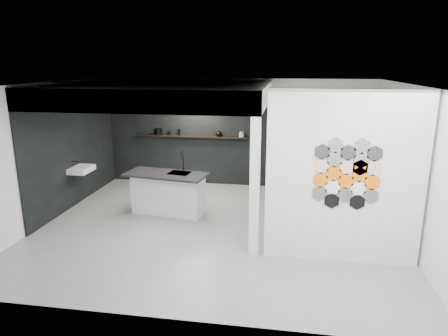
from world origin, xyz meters
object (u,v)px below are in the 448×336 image
Objects in this scene: stockpot at (158,132)px; bottle_dark at (179,132)px; partition_panel at (344,179)px; kettle at (219,134)px; glass_vase at (242,134)px; glass_bowl at (242,135)px; utensil_cup at (169,133)px; wall_basin at (81,169)px; kitchen_island at (168,192)px.

bottle_dark is (0.57, 0.00, 0.00)m from stockpot.
partition_panel is 17.14× the size of kettle.
stockpot is 1.44× the size of glass_vase.
partition_panel is 20.10× the size of glass_vase.
glass_bowl is 0.97× the size of glass_vase.
kettle is 1.34m from utensil_cup.
bottle_dark reaches higher than glass_vase.
partition_panel reaches higher than wall_basin.
glass_vase is 0.82× the size of bottle_dark.
kettle is 0.97× the size of bottle_dark.
stockpot is at bearing 180.00° from bottle_dark.
kitchen_island is 2.45m from bottle_dark.
kitchen_island is 2.75m from glass_bowl.
partition_panel is 16.57× the size of bottle_dark.
wall_basin is 4.43× the size of glass_bowl.
kitchen_island is at bearing -81.20° from bottle_dark.
kettle is at bearing 0.00° from bottle_dark.
kitchen_island is (2.07, -0.17, -0.38)m from wall_basin.
glass_bowl is at bearing 0.00° from glass_vase.
glass_vase is at bearing 0.00° from utensil_cup.
wall_basin is 2.74m from bottle_dark.
kettle is (0.72, 2.23, 0.92)m from kitchen_island.
bottle_dark is at bearing 161.06° from kettle.
partition_panel reaches higher than bottle_dark.
utensil_cup is at bearing 180.00° from glass_bowl.
glass_bowl is (3.39, 2.07, 0.52)m from wall_basin.
wall_basin is 3.55× the size of bottle_dark.
kettle is 0.60m from glass_vase.
glass_bowl is at bearing 118.23° from partition_panel.
glass_vase is (1.32, 2.23, 0.92)m from kitchen_island.
bottle_dark is 0.27m from utensil_cup.
kettle reaches higher than wall_basin.
kitchen_island is 18.18× the size of utensil_cup.
glass_vase is at bearing 31.35° from wall_basin.
utensil_cup reaches higher than glass_bowl.
glass_vase is (0.60, 0.00, 0.00)m from kettle.
partition_panel is 5.79m from stockpot.
kitchen_island is at bearing -74.59° from utensil_cup.
glass_bowl is at bearing 0.00° from utensil_cup.
glass_bowl is at bearing 0.00° from stockpot.
partition_panel is at bearing -61.77° from glass_bowl.
utensil_cup is (-0.27, 0.00, -0.03)m from bottle_dark.
utensil_cup is at bearing 54.92° from wall_basin.
bottle_dark is (-3.75, 3.87, 0.00)m from partition_panel.
partition_panel is 5.78m from wall_basin.
stockpot is at bearing 161.06° from kettle.
partition_panel is at bearing -41.86° from stockpot.
stockpot reaches higher than wall_basin.
kettle is 1.64× the size of utensil_cup.
utensil_cup is at bearing 114.02° from kitchen_island.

